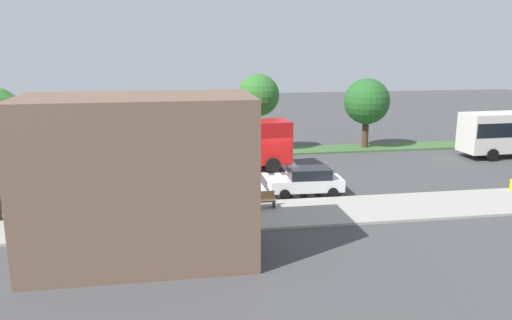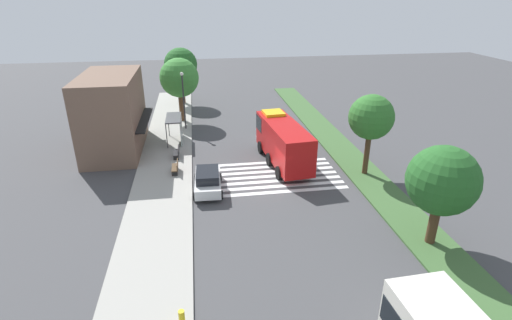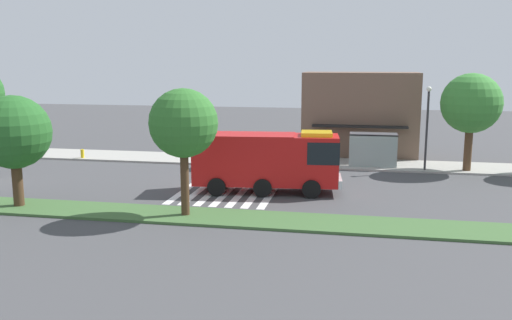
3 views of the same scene
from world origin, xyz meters
name	(u,v)px [view 2 (image 2 of 3)]	position (x,y,z in m)	size (l,w,h in m)	color
ground_plane	(272,181)	(0.00, 0.00, 0.00)	(120.00, 120.00, 0.00)	#424244
sidewalk	(162,188)	(0.00, 8.45, 0.07)	(60.00, 4.52, 0.14)	#9E9B93
median_strip	(365,174)	(0.00, -7.69, 0.07)	(60.00, 3.00, 0.14)	#3D6033
crosswalk	(270,176)	(0.89, 0.00, 0.01)	(5.85, 11.14, 0.01)	silver
fire_truck	(282,140)	(3.53, -1.55, 2.08)	(9.12, 3.42, 3.78)	#B71414
parked_car_mid	(208,180)	(-0.72, 4.99, 0.86)	(4.52, 2.24, 1.68)	silver
bus_stop_shelter	(177,124)	(9.78, 7.45, 1.89)	(3.50, 1.40, 2.46)	#4C4C51
bench_near_shelter	(177,152)	(5.78, 7.48, 0.59)	(1.60, 0.50, 0.90)	black
bench_west_of_shelter	(176,167)	(2.58, 7.48, 0.59)	(1.60, 0.50, 0.90)	#4C3823
street_lamp	(183,96)	(13.48, 6.79, 3.70)	(0.36, 0.36, 6.02)	#2D2D30
storefront_building	(113,114)	(8.72, 13.06, 3.50)	(9.43, 5.52, 7.01)	brown
sidewalk_tree_west	(179,78)	(16.45, 7.19, 4.95)	(4.25, 4.25, 6.98)	#513823
sidewalk_tree_center	(181,65)	(24.04, 7.19, 5.07)	(4.16, 4.16, 7.05)	#513823
median_tree_far_west	(442,181)	(-9.44, -7.69, 4.15)	(3.95, 3.95, 6.02)	#47301E
median_tree_west	(371,118)	(0.08, -7.69, 4.82)	(3.48, 3.48, 6.47)	#47301E
fire_hydrant	(182,317)	(-13.44, 6.69, 0.49)	(0.28, 0.28, 0.70)	gold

